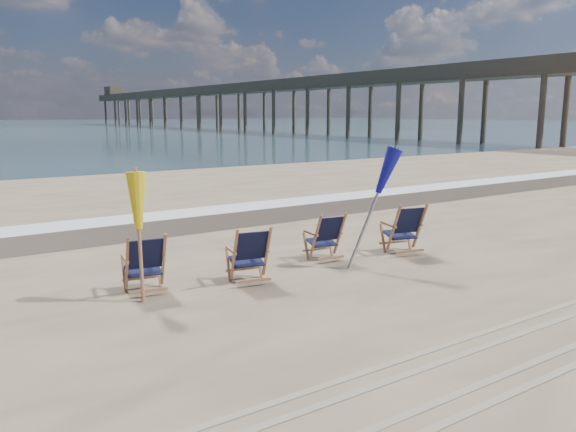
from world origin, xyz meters
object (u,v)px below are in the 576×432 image
Objects in this scene: umbrella_yellow at (138,208)px; fishing_pier at (236,101)px; beach_chair_0 at (164,262)px; beach_chair_2 at (340,235)px; beach_chair_1 at (267,254)px; beach_chair_3 at (420,228)px; umbrella_blue at (371,172)px.

umbrella_yellow is 0.01× the size of fishing_pier.
fishing_pier is at bearing -110.48° from beach_chair_0.
beach_chair_0 reaches higher than beach_chair_2.
beach_chair_1 is 0.94× the size of beach_chair_3.
fishing_pier is (40.70, 72.27, 4.15)m from beach_chair_0.
beach_chair_0 is 1.71m from beach_chair_1.
beach_chair_1 is 0.52× the size of umbrella_yellow.
umbrella_blue is at bearing -116.88° from fishing_pier.
umbrella_yellow reaches higher than beach_chair_2.
beach_chair_2 is at bearing -3.72° from beach_chair_3.
umbrella_yellow is at bearing 11.10° from beach_chair_3.
beach_chair_1 reaches higher than beach_chair_2.
beach_chair_2 is 4.18m from umbrella_yellow.
umbrella_blue is (-1.56, -0.20, 1.25)m from beach_chair_3.
beach_chair_1 is at bearing -7.34° from umbrella_yellow.
beach_chair_3 is at bearing -176.56° from beach_chair_0.
beach_chair_0 is 3.99m from umbrella_blue.
beach_chair_1 is 2.04m from beach_chair_2.
fishing_pier is (35.43, 72.78, 4.11)m from beach_chair_3.
umbrella_yellow is 83.40m from fishing_pier.
fishing_pier is (37.08, 72.25, 4.16)m from beach_chair_2.
beach_chair_0 is 0.93× the size of beach_chair_3.
umbrella_yellow reaches higher than beach_chair_3.
beach_chair_1 is 0.01× the size of fishing_pier.
fishing_pier is (36.98, 72.98, 2.86)m from umbrella_blue.
beach_chair_0 is at bearing 24.84° from umbrella_yellow.
umbrella_yellow is at bearing -119.58° from fishing_pier.
fishing_pier reaches higher than umbrella_yellow.
beach_chair_0 is at bearing -3.72° from beach_chair_1.
beach_chair_2 is at bearing -153.55° from beach_chair_1.
umbrella_yellow reaches higher than beach_chair_0.
umbrella_yellow is at bearing 173.10° from umbrella_blue.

